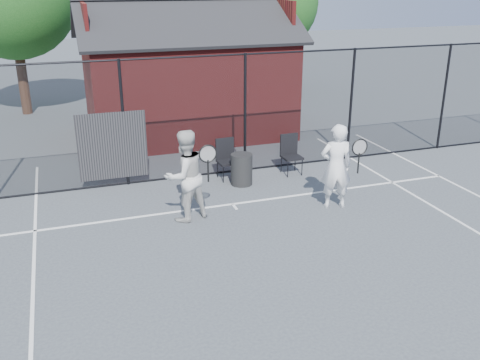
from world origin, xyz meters
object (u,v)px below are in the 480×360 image
object	(u,v)px
clubhouse	(187,83)
chair_right	(292,155)
player_back	(185,176)
chair_left	(228,160)
waste_bin	(242,169)
player_front	(336,166)

from	to	relation	value
clubhouse	chair_right	size ratio (longest dim) A/B	6.59
player_back	chair_left	bearing A→B (deg)	52.09
clubhouse	chair_left	distance (m)	4.58
waste_bin	chair_left	bearing A→B (deg)	114.05
chair_right	waste_bin	world-z (taller)	chair_right
chair_left	waste_bin	world-z (taller)	chair_left
chair_right	waste_bin	size ratio (longest dim) A/B	1.30
player_front	waste_bin	size ratio (longest dim) A/B	2.45
player_front	waste_bin	world-z (taller)	player_front
clubhouse	player_back	bearing A→B (deg)	-104.29
chair_right	player_back	bearing A→B (deg)	-152.29
player_back	chair_right	size ratio (longest dim) A/B	1.92
player_back	chair_right	xyz separation A→B (m)	(3.17, 1.78, -0.46)
chair_right	waste_bin	xyz separation A→B (m)	(-1.44, -0.27, -0.11)
clubhouse	chair_right	bearing A→B (deg)	-71.62
player_back	chair_right	distance (m)	3.66
player_front	chair_right	xyz separation A→B (m)	(-0.02, 2.21, -0.44)
chair_right	waste_bin	bearing A→B (deg)	-170.79
waste_bin	clubhouse	bearing A→B (deg)	91.13
player_front	player_back	distance (m)	3.21
player_back	chair_left	size ratio (longest dim) A/B	1.93
chair_right	waste_bin	distance (m)	1.47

